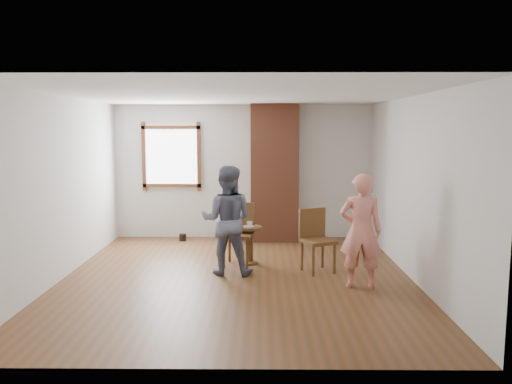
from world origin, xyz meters
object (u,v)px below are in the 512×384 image
at_px(dining_chair_right, 316,236).
at_px(dining_chair_left, 239,230).
at_px(side_table, 249,239).
at_px(stoneware_crock, 232,229).
at_px(person_pink, 361,231).
at_px(man, 227,220).

bearing_deg(dining_chair_right, dining_chair_left, 139.99).
bearing_deg(side_table, stoneware_crock, 102.65).
relative_size(dining_chair_right, side_table, 1.57).
relative_size(dining_chair_right, person_pink, 0.60).
bearing_deg(dining_chair_left, side_table, 21.97).
bearing_deg(dining_chair_right, stoneware_crock, 101.77).
xyz_separation_m(man, person_pink, (1.84, -0.64, -0.03)).
bearing_deg(side_table, dining_chair_left, -168.32).
height_order(dining_chair_left, person_pink, person_pink).
height_order(dining_chair_left, side_table, dining_chair_left).
bearing_deg(dining_chair_right, side_table, 135.92).
bearing_deg(person_pink, dining_chair_left, -28.97).
distance_m(side_table, man, 0.75).
xyz_separation_m(dining_chair_left, side_table, (0.16, 0.03, -0.14)).
bearing_deg(man, stoneware_crock, -84.08).
relative_size(dining_chair_left, side_table, 1.62).
relative_size(dining_chair_right, man, 0.58).
distance_m(side_table, person_pink, 1.98).
bearing_deg(stoneware_crock, dining_chair_left, -82.90).
bearing_deg(man, side_table, -114.64).
bearing_deg(man, dining_chair_right, -168.50).
xyz_separation_m(side_table, man, (-0.31, -0.56, 0.40)).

